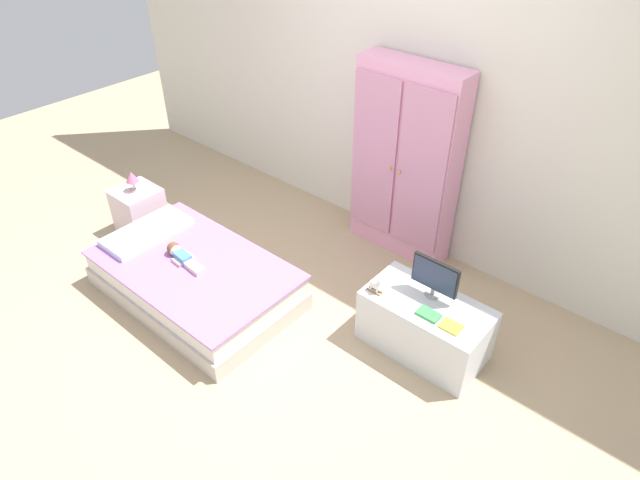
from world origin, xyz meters
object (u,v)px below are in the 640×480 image
object	(u,v)px
doll	(179,254)
wardrobe	(405,163)
tv_monitor	(435,276)
rocking_horse_toy	(376,285)
tv_stand	(425,325)
book_yellow	(451,326)
nightstand	(140,211)
book_green	(429,314)
table_lamp	(132,178)
bed	(196,280)

from	to	relation	value
doll	wardrobe	world-z (taller)	wardrobe
tv_monitor	rocking_horse_toy	world-z (taller)	tv_monitor
doll	tv_stand	size ratio (longest dim) A/B	0.49
doll	book_yellow	distance (m)	1.97
nightstand	doll	bearing A→B (deg)	-15.44
doll	nightstand	bearing A→B (deg)	164.56
nightstand	book_green	size ratio (longest dim) A/B	2.85
wardrobe	rocking_horse_toy	world-z (taller)	wardrobe
tv_stand	wardrobe	bearing A→B (deg)	132.30
doll	tv_monitor	xyz separation A→B (m)	(1.65, 0.73, 0.22)
table_lamp	tv_monitor	xyz separation A→B (m)	(2.55, 0.49, 0.04)
nightstand	table_lamp	bearing A→B (deg)	0.00
book_green	wardrobe	bearing A→B (deg)	131.36
table_lamp	book_green	distance (m)	2.65
bed	book_green	world-z (taller)	book_green
bed	book_green	distance (m)	1.72
book_green	tv_monitor	bearing A→B (deg)	114.64
doll	rocking_horse_toy	bearing A→B (deg)	21.19
bed	wardrobe	distance (m)	1.80
table_lamp	rocking_horse_toy	xyz separation A→B (m)	(2.26, 0.28, -0.06)
book_yellow	book_green	bearing A→B (deg)	-180.00
table_lamp	tv_stand	size ratio (longest dim) A/B	0.22
table_lamp	rocking_horse_toy	world-z (taller)	table_lamp
wardrobe	tv_stand	bearing A→B (deg)	-47.70
book_green	doll	bearing A→B (deg)	-161.96
nightstand	wardrobe	bearing A→B (deg)	35.16
doll	table_lamp	world-z (taller)	table_lamp
rocking_horse_toy	tv_stand	bearing A→B (deg)	23.25
doll	nightstand	distance (m)	0.94
nightstand	bed	bearing A→B (deg)	-12.65
table_lamp	tv_stand	bearing A→B (deg)	9.14
bed	table_lamp	world-z (taller)	table_lamp
doll	book_yellow	bearing A→B (deg)	16.64
tv_stand	book_yellow	xyz separation A→B (m)	(0.22, -0.10, 0.21)
tv_monitor	book_yellow	xyz separation A→B (m)	(0.23, -0.17, -0.15)
doll	book_green	size ratio (longest dim) A/B	2.73
table_lamp	doll	bearing A→B (deg)	-15.44
bed	tv_stand	bearing A→B (deg)	22.44
table_lamp	wardrobe	xyz separation A→B (m)	(1.79, 1.26, 0.25)
doll	bed	bearing A→B (deg)	9.45
rocking_horse_toy	bed	bearing A→B (deg)	-157.77
doll	tv_monitor	size ratio (longest dim) A/B	1.24
book_green	book_yellow	bearing A→B (deg)	0.00
table_lamp	bed	bearing A→B (deg)	-12.65
tv_monitor	rocking_horse_toy	distance (m)	0.37
wardrobe	tv_monitor	bearing A→B (deg)	-45.80
tv_monitor	bed	bearing A→B (deg)	-155.04
nightstand	book_green	bearing A→B (deg)	6.86
book_green	book_yellow	distance (m)	0.16
bed	tv_monitor	size ratio (longest dim) A/B	4.71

